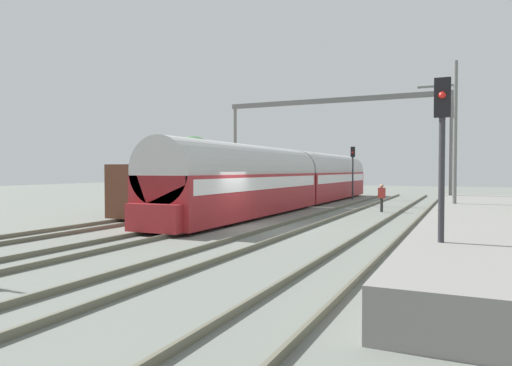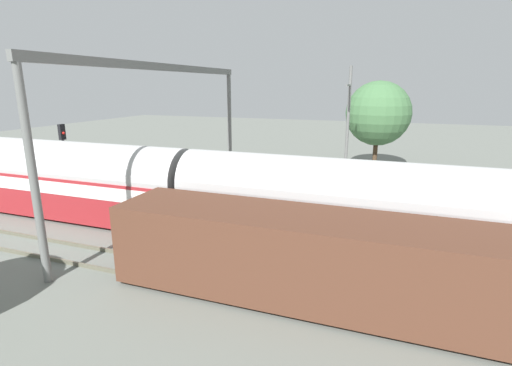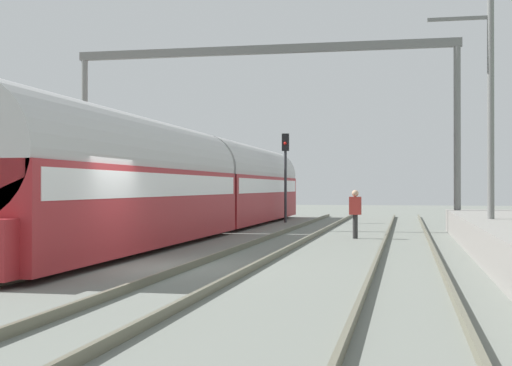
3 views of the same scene
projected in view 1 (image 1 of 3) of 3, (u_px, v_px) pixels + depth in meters
ground at (246, 227)px, 20.85m from camera, size 120.00×120.00×0.00m
track_far_west at (138, 220)px, 23.36m from camera, size 1.52×60.00×0.16m
track_west at (207, 223)px, 21.69m from camera, size 1.51×60.00×0.16m
track_east at (288, 228)px, 20.01m from camera, size 1.51×60.00×0.16m
track_far_east at (384, 233)px, 18.34m from camera, size 1.52×60.00×0.16m
platform at (490, 223)px, 18.56m from camera, size 4.40×28.00×0.90m
passenger_train at (296, 179)px, 32.84m from camera, size 2.93×32.85×3.82m
freight_car at (197, 188)px, 28.50m from camera, size 2.80×13.00×2.70m
person_crossing at (382, 195)px, 28.48m from camera, size 0.43×0.29×1.73m
railway_signal_near at (442, 151)px, 10.70m from camera, size 0.36×0.30×4.69m
railway_signal_far at (353, 165)px, 40.55m from camera, size 0.36×0.30×4.61m
catenary_gantry at (333, 125)px, 34.03m from camera, size 16.51×0.28×7.86m
catenary_pole_east_mid at (454, 138)px, 23.10m from camera, size 1.90×0.20×8.00m
tree_west_background at (193, 158)px, 41.00m from camera, size 3.93×3.93×5.59m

